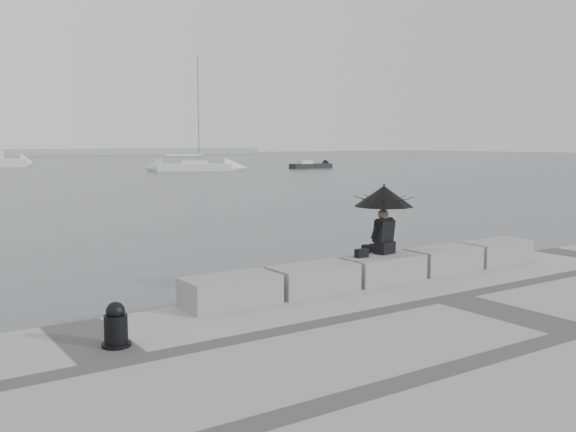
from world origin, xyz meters
TOP-DOWN VIEW (x-y plane):
  - ground at (0.00, 0.00)m, footprint 360.00×360.00m
  - stone_block_far_left at (-3.40, -0.45)m, footprint 1.60×0.80m
  - stone_block_left at (-1.70, -0.45)m, footprint 1.60×0.80m
  - stone_block_centre at (0.00, -0.45)m, footprint 1.60×0.80m
  - stone_block_right at (1.70, -0.45)m, footprint 1.60×0.80m
  - stone_block_far_right at (3.40, -0.45)m, footprint 1.60×0.80m
  - seated_person at (0.20, -0.22)m, footprint 1.19×1.19m
  - bag at (-0.46, -0.33)m, footprint 0.25×0.14m
  - mooring_bollard at (-5.71, -1.50)m, footprint 0.39×0.39m
  - sailboat_right at (23.29, 56.02)m, footprint 8.43×5.65m
  - small_motorboat at (38.24, 54.37)m, footprint 5.48×1.88m

SIDE VIEW (x-z plane):
  - ground at x=0.00m, z-range 0.00..0.00m
  - small_motorboat at x=38.24m, z-range -0.23..0.87m
  - sailboat_right at x=23.29m, z-range -5.93..6.97m
  - stone_block_far_left at x=-3.40m, z-range 0.50..1.00m
  - stone_block_left at x=-1.70m, z-range 0.50..1.00m
  - stone_block_centre at x=0.00m, z-range 0.50..1.00m
  - stone_block_right at x=1.70m, z-range 0.50..1.00m
  - stone_block_far_right at x=3.40m, z-range 0.50..1.00m
  - mooring_bollard at x=-5.71m, z-range 0.45..1.06m
  - bag at x=-0.46m, z-range 1.00..1.16m
  - seated_person at x=0.20m, z-range 1.31..2.70m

